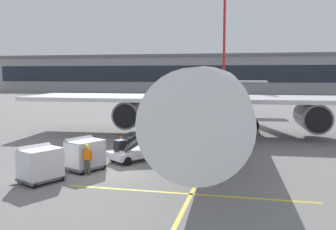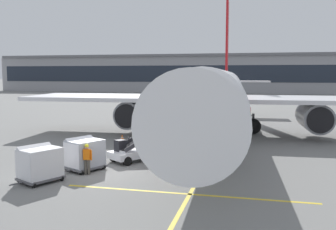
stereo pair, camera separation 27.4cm
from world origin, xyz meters
The scene contains 12 objects.
ground_plane centered at (0.00, 0.00, 0.00)m, with size 600.00×600.00×0.00m, color slate.
parked_airplane centered at (5.10, 14.82, 3.83)m, with size 36.38×46.77×15.60m.
belt_loader centered at (0.86, 3.51, 0.85)m, with size 4.09×5.12×2.87m.
baggage_cart_lead centered at (-1.42, 0.33, 1.00)m, with size 2.33×2.79×1.91m.
baggage_cart_second centered at (-2.64, -2.41, 1.00)m, with size 2.33×2.79×1.91m.
ground_crew_by_loader centered at (-2.34, 1.15, 1.00)m, with size 0.28×0.57×1.74m.
ground_crew_by_carts centered at (-0.83, -0.58, 1.00)m, with size 0.57×0.30×1.74m.
safety_cone_engine_keepout centered at (-0.64, 11.13, 0.32)m, with size 0.59×0.59×0.67m.
safety_cone_wingtip centered at (-2.47, 9.51, 0.29)m, with size 0.53×0.53×0.61m.
apron_guidance_line_lead_in centered at (5.33, 13.99, 0.00)m, with size 0.20×110.00×0.01m.
apron_guidance_line_stop_bar centered at (5.15, -2.66, 0.00)m, with size 12.00×0.20×0.01m.
terminal_building centered at (-11.38, 97.68, 5.55)m, with size 121.71×20.78×11.21m.
Camera 2 is at (8.24, -19.50, 5.62)m, focal length 40.23 mm.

